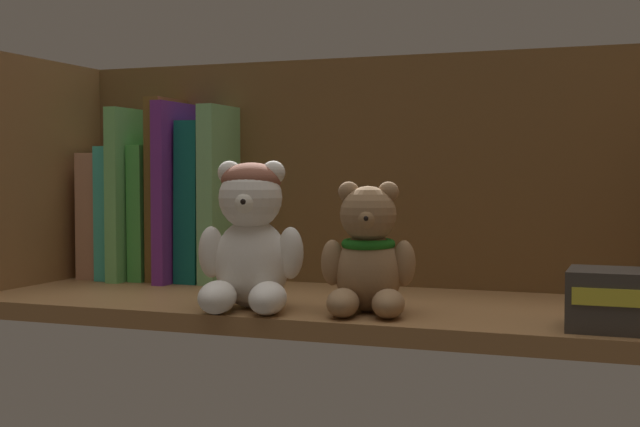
{
  "coord_description": "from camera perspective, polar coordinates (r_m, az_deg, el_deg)",
  "views": [
    {
      "loc": [
        34.08,
        -93.09,
        16.32
      ],
      "look_at": [
        -0.58,
        0.0,
        11.83
      ],
      "focal_mm": 49.16,
      "sensor_mm": 36.0,
      "label": 1
    }
  ],
  "objects": [
    {
      "name": "book_7",
      "position": [
        1.17,
        -6.4,
        1.25
      ],
      "size": [
        2.26,
        10.11,
        23.27
      ],
      "primitive_type": "cube",
      "color": "#7CC07A",
      "rests_on": "shelf_board"
    },
    {
      "name": "book_2",
      "position": [
        1.23,
        -11.67,
        1.23
      ],
      "size": [
        1.77,
        14.26,
        23.07
      ],
      "primitive_type": "cube",
      "color": "#74CE72",
      "rests_on": "shelf_board"
    },
    {
      "name": "book_0",
      "position": [
        1.26,
        -13.75,
        -0.1
      ],
      "size": [
        3.14,
        10.01,
        17.15
      ],
      "primitive_type": "cube",
      "color": "tan",
      "rests_on": "shelf_board"
    },
    {
      "name": "shelf_back_panel",
      "position": [
        1.13,
        2.91,
        2.24
      ],
      "size": [
        81.81,
        1.2,
        31.29
      ],
      "primitive_type": "cube",
      "color": "brown",
      "rests_on": "ground"
    },
    {
      "name": "small_product_box",
      "position": [
        0.85,
        18.58,
        -5.34
      ],
      "size": [
        8.12,
        7.61,
        5.55
      ],
      "color": "#38332D",
      "rests_on": "shelf_board"
    },
    {
      "name": "shelf_side_panel_left",
      "position": [
        1.19,
        -18.3,
        2.13
      ],
      "size": [
        1.6,
        31.01,
        31.29
      ],
      "primitive_type": "cube",
      "color": "olive",
      "rests_on": "ground"
    },
    {
      "name": "book_5",
      "position": [
        1.19,
        -8.86,
        1.37
      ],
      "size": [
        1.64,
        14.25,
        23.71
      ],
      "primitive_type": "cube",
      "color": "#722C93",
      "rests_on": "shelf_board"
    },
    {
      "name": "teddy_bear_larger",
      "position": [
        0.93,
        -4.57,
        -1.64
      ],
      "size": [
        11.88,
        12.27,
        15.74
      ],
      "color": "white",
      "rests_on": "shelf_board"
    },
    {
      "name": "book_4",
      "position": [
        1.2,
        -9.78,
        1.55
      ],
      "size": [
        2.23,
        9.35,
        24.44
      ],
      "primitive_type": "cube",
      "color": "brown",
      "rests_on": "shelf_board"
    },
    {
      "name": "book_3",
      "position": [
        1.22,
        -10.77,
        0.07
      ],
      "size": [
        2.22,
        10.31,
        18.13
      ],
      "primitive_type": "cube",
      "rotation": [
        0.0,
        -0.01,
        0.0
      ],
      "color": "#4DB24B",
      "rests_on": "shelf_board"
    },
    {
      "name": "shelf_board",
      "position": [
        1.0,
        0.31,
        -6.2
      ],
      "size": [
        79.41,
        28.61,
        2.0
      ],
      "primitive_type": "cube",
      "color": "olive",
      "rests_on": "ground"
    },
    {
      "name": "teddy_bear_smaller",
      "position": [
        0.9,
        3.14,
        -2.84
      ],
      "size": [
        10.27,
        10.58,
        13.55
      ],
      "color": "#93704C",
      "rests_on": "shelf_board"
    },
    {
      "name": "book_1",
      "position": [
        1.24,
        -12.59,
        0.07
      ],
      "size": [
        2.38,
        11.53,
        18.02
      ],
      "primitive_type": "cube",
      "color": "#44CEBE",
      "rests_on": "shelf_board"
    },
    {
      "name": "book_6",
      "position": [
        1.18,
        -7.7,
        0.76
      ],
      "size": [
        3.47,
        9.56,
        21.26
      ],
      "primitive_type": "cube",
      "rotation": [
        0.0,
        0.01,
        0.0
      ],
      "color": "#106258",
      "rests_on": "shelf_board"
    }
  ]
}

